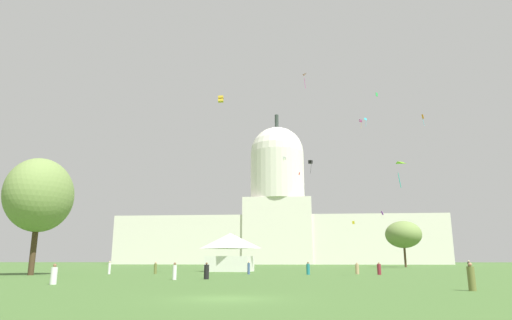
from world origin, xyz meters
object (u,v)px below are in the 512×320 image
(kite_black_mid, at_px, (310,162))
(kite_yellow_low, at_px, (353,223))
(person_white_front_center, at_px, (54,275))
(kite_magenta_high, at_px, (361,121))
(person_olive_lawn_far_right, at_px, (471,278))
(person_denim_back_right, at_px, (249,268))
(kite_gold_mid, at_px, (221,99))
(person_black_near_tree_east, at_px, (206,272))
(person_white_aisle_center, at_px, (175,272))
(tree_west_near, at_px, (39,195))
(person_white_lawn_far_left, at_px, (109,268))
(kite_white_mid, at_px, (284,158))
(kite_red_high, at_px, (299,174))
(person_black_mid_right, at_px, (469,267))
(person_olive_near_tree_west, at_px, (155,268))
(kite_cyan_high, at_px, (366,120))
(capitol_building, at_px, (278,219))
(kite_green_high, at_px, (377,94))
(person_black_deep_crowd, at_px, (217,267))
(person_maroon_edge_east, at_px, (379,269))
(person_tan_back_left, at_px, (357,269))
(kite_violet_mid, at_px, (382,213))
(kite_lime_low, at_px, (396,169))
(kite_pink_high, at_px, (303,76))
(person_teal_front_left, at_px, (308,269))
(event_tent, at_px, (230,252))
(kite_orange_high, at_px, (423,118))
(tree_east_mid, at_px, (403,235))

(kite_black_mid, relative_size, kite_yellow_low, 3.68)
(person_white_front_center, bearing_deg, kite_magenta_high, -175.83)
(person_olive_lawn_far_right, xyz_separation_m, person_denim_back_right, (-16.15, 29.23, 0.03))
(person_denim_back_right, bearing_deg, kite_gold_mid, -140.68)
(person_black_near_tree_east, xyz_separation_m, person_white_front_center, (-9.46, -9.86, -0.03))
(person_white_aisle_center, bearing_deg, kite_black_mid, -136.81)
(tree_west_near, bearing_deg, kite_black_mid, 63.92)
(person_white_lawn_far_left, bearing_deg, kite_white_mid, 61.73)
(tree_west_near, xyz_separation_m, person_white_aisle_center, (20.45, -10.71, -8.91))
(kite_red_high, bearing_deg, person_olive_lawn_far_right, 90.88)
(person_white_lawn_far_left, relative_size, kite_white_mid, 0.62)
(person_denim_back_right, relative_size, person_white_front_center, 1.09)
(person_black_mid_right, distance_m, kite_white_mid, 80.71)
(person_white_lawn_far_left, height_order, person_olive_near_tree_west, person_white_lawn_far_left)
(tree_west_near, distance_m, kite_cyan_high, 100.97)
(capitol_building, distance_m, person_denim_back_right, 145.68)
(kite_gold_mid, relative_size, kite_green_high, 0.85)
(person_denim_back_right, height_order, kite_magenta_high, kite_magenta_high)
(person_black_deep_crowd, xyz_separation_m, person_maroon_edge_east, (23.80, -20.57, -0.02))
(person_white_aisle_center, height_order, person_tan_back_left, person_white_aisle_center)
(person_black_deep_crowd, bearing_deg, person_white_aisle_center, -33.07)
(capitol_building, height_order, kite_violet_mid, capitol_building)
(tree_west_near, bearing_deg, kite_lime_low, -3.68)
(kite_black_mid, bearing_deg, person_olive_near_tree_west, 106.43)
(person_black_mid_right, bearing_deg, person_olive_near_tree_west, -42.80)
(kite_cyan_high, distance_m, kite_pink_high, 43.17)
(kite_cyan_high, distance_m, kite_green_high, 28.29)
(person_teal_front_left, relative_size, kite_lime_low, 0.65)
(kite_black_mid, relative_size, kite_green_high, 3.94)
(event_tent, relative_size, kite_cyan_high, 2.73)
(capitol_building, bearing_deg, person_olive_lawn_far_right, -84.12)
(person_black_deep_crowd, xyz_separation_m, kite_orange_high, (50.13, 43.21, 40.24))
(tree_east_mid, height_order, kite_yellow_low, kite_yellow_low)
(tree_west_near, bearing_deg, capitol_building, 80.96)
(person_white_lawn_far_left, relative_size, kite_orange_high, 0.47)
(person_black_deep_crowd, bearing_deg, person_white_lawn_far_left, -62.73)
(person_olive_near_tree_west, xyz_separation_m, person_maroon_edge_east, (28.58, -0.93, -0.03))
(person_tan_back_left, xyz_separation_m, kite_cyan_high, (14.42, 70.87, 43.02))
(kite_magenta_high, bearing_deg, person_tan_back_left, 56.61)
(person_maroon_edge_east, xyz_separation_m, kite_gold_mid, (-20.22, 0.20, 23.03))
(person_black_mid_right, bearing_deg, person_teal_front_left, -31.99)
(kite_gold_mid, bearing_deg, kite_cyan_high, 150.76)
(person_teal_front_left, relative_size, kite_violet_mid, 0.50)
(person_denim_back_right, height_order, kite_gold_mid, kite_gold_mid)
(person_denim_back_right, xyz_separation_m, kite_pink_high, (8.40, 34.50, 41.10))
(person_white_aisle_center, xyz_separation_m, kite_orange_high, (47.65, 79.89, 40.21))
(tree_east_mid, bearing_deg, kite_red_high, 117.22)
(person_black_deep_crowd, bearing_deg, event_tent, -11.14)
(kite_white_mid, bearing_deg, capitol_building, 13.58)
(tree_east_mid, distance_m, person_black_near_tree_east, 86.58)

